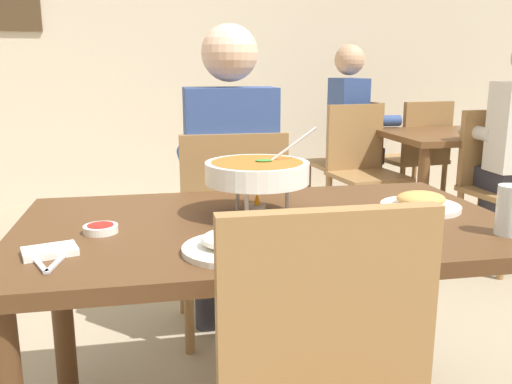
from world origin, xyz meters
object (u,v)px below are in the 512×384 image
Objects in this scene: dining_table_main at (266,255)px; chair_bg_corner at (361,163)px; rice_plate at (233,244)px; chair_bg_window at (417,152)px; chair_diner_main at (231,225)px; curry_bowl at (257,173)px; diner_main at (229,167)px; chair_bg_left at (353,154)px; sauce_dish at (101,229)px; drink_glass at (510,213)px; dining_table_far at (460,151)px; patron_bg_left at (352,123)px; appetizer_plate at (421,203)px; chair_bg_right at (500,177)px.

dining_table_main is 2.27m from chair_bg_corner.
rice_plate is 0.27× the size of chair_bg_window.
chair_diner_main and chair_bg_corner have the same top height.
curry_bowl is 2.92m from chair_bg_window.
diner_main reaches higher than chair_bg_left.
chair_diner_main is 10.00× the size of sauce_dish.
diner_main is at bearing 121.45° from drink_glass.
chair_diner_main reaches higher than dining_table_far.
diner_main is at bearing 59.04° from sauce_dish.
sauce_dish is at bearing -131.83° from chair_bg_window.
chair_bg_corner is at bearing 49.21° from diner_main.
dining_table_far is 1.11× the size of chair_bg_left.
sauce_dish is at bearing -127.41° from chair_bg_corner.
patron_bg_left reaches higher than dining_table_far.
chair_bg_corner is at bearing 61.30° from rice_plate.
diner_main reaches higher than chair_bg_corner.
appetizer_plate is 0.27× the size of chair_bg_corner.
curry_bowl is at bearing 177.96° from appetizer_plate.
dining_table_main is at bearing -125.61° from chair_bg_window.
dining_table_far is at bearing 40.62° from sauce_dish.
patron_bg_left is (1.29, 2.62, 0.00)m from rice_plate.
chair_bg_left is at bearing 63.42° from rice_plate.
rice_plate is (-0.13, -0.97, -0.00)m from diner_main.
sauce_dish is at bearing 168.24° from drink_glass.
drink_glass is at bearing -124.84° from chair_bg_right.
chair_diner_main is 1.00× the size of chair_bg_left.
chair_bg_window is (1.71, 2.38, -0.11)m from dining_table_main.
rice_plate is 0.72m from drink_glass.
curry_bowl is at bearing -134.32° from dining_table_far.
curry_bowl reaches higher than dining_table_main.
diner_main is 1.46× the size of chair_bg_window.
chair_bg_corner is at bearing 52.59° from sauce_dish.
patron_bg_left is at bearing 79.52° from chair_bg_corner.
chair_bg_right is at bearing 55.16° from drink_glass.
appetizer_plate is at bearing 24.36° from rice_plate.
diner_main is at bearing -135.80° from chair_bg_window.
curry_bowl is 2.25m from chair_bg_corner.
chair_diner_main is at bearing -124.55° from patron_bg_left.
dining_table_far is 0.78m from chair_bg_left.
drink_glass is at bearing -26.25° from curry_bowl.
chair_bg_right is at bearing -89.64° from chair_bg_window.
rice_plate and appetizer_plate have the same top height.
dining_table_main is 1.54× the size of chair_bg_left.
rice_plate is 1.00× the size of appetizer_plate.
diner_main is at bearing -125.08° from patron_bg_left.
dining_table_main is 1.54× the size of chair_diner_main.
drink_glass is 0.14× the size of chair_bg_left.
chair_bg_left is 0.69× the size of patron_bg_left.
drink_glass is 2.71m from chair_bg_left.
dining_table_main is 2.67m from chair_bg_left.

